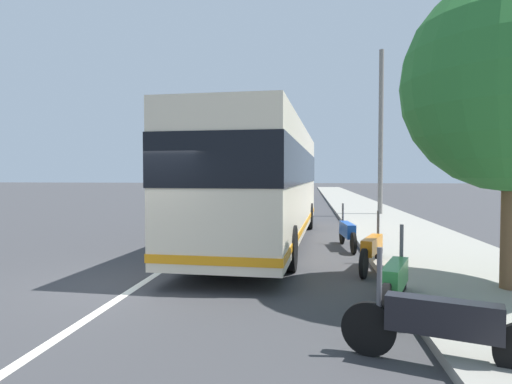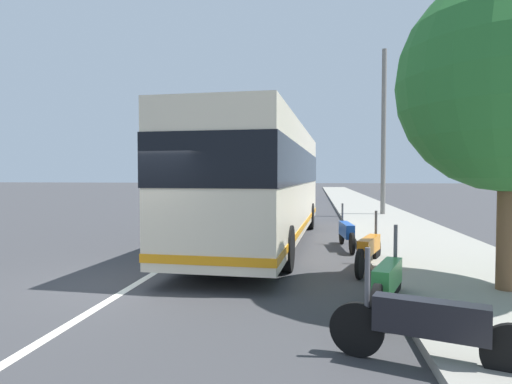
{
  "view_description": "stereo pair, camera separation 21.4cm",
  "coord_description": "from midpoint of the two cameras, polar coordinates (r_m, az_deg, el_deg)",
  "views": [
    {
      "loc": [
        -7.87,
        -3.16,
        2.07
      ],
      "look_at": [
        6.28,
        -1.43,
        1.52
      ],
      "focal_mm": 30.29,
      "sensor_mm": 36.0,
      "label": 1
    },
    {
      "loc": [
        -7.84,
        -3.37,
        2.07
      ],
      "look_at": [
        6.28,
        -1.43,
        1.52
      ],
      "focal_mm": 30.29,
      "sensor_mm": 36.0,
      "label": 2
    }
  ],
  "objects": [
    {
      "name": "motorcycle_angled",
      "position": [
        12.52,
        11.48,
        -5.21
      ],
      "size": [
        2.3,
        0.36,
        1.24
      ],
      "rotation": [
        0.0,
        0.0,
        0.1
      ],
      "color": "black",
      "rests_on": "ground"
    },
    {
      "name": "car_behind_bus",
      "position": [
        25.29,
        -3.85,
        -0.92
      ],
      "size": [
        4.29,
        1.84,
        1.45
      ],
      "rotation": [
        0.0,
        0.0,
        3.16
      ],
      "color": "red",
      "rests_on": "ground"
    },
    {
      "name": "sidewalk_curb",
      "position": [
        18.24,
        16.87,
        -4.19
      ],
      "size": [
        110.0,
        3.6,
        0.14
      ],
      "primitive_type": "cube",
      "color": "gray",
      "rests_on": "ground"
    },
    {
      "name": "motorcycle_far_end",
      "position": [
        9.82,
        14.48,
        -7.25
      ],
      "size": [
        2.25,
        0.82,
        1.25
      ],
      "rotation": [
        0.0,
        0.0,
        -0.32
      ],
      "color": "black",
      "rests_on": "ground"
    },
    {
      "name": "lane_divider_line",
      "position": [
        18.27,
        -3.4,
        -4.3
      ],
      "size": [
        110.0,
        0.16,
        0.01
      ],
      "primitive_type": "cube",
      "color": "silver",
      "rests_on": "ground"
    },
    {
      "name": "car_ahead_same_lane",
      "position": [
        48.62,
        4.83,
        0.56
      ],
      "size": [
        4.07,
        1.87,
        1.46
      ],
      "rotation": [
        0.0,
        0.0,
        -0.01
      ],
      "color": "red",
      "rests_on": "ground"
    },
    {
      "name": "motorcycle_by_tree",
      "position": [
        6.86,
        17.03,
        -11.28
      ],
      "size": [
        2.17,
        0.81,
        1.27
      ],
      "rotation": [
        0.0,
        0.0,
        -0.33
      ],
      "color": "black",
      "rests_on": "ground"
    },
    {
      "name": "utility_pole",
      "position": [
        22.66,
        15.9,
        7.43
      ],
      "size": [
        0.24,
        0.24,
        8.33
      ],
      "primitive_type": "cylinder",
      "color": "slate",
      "rests_on": "ground"
    },
    {
      "name": "car_oncoming",
      "position": [
        38.94,
        4.99,
        0.14
      ],
      "size": [
        4.67,
        2.16,
        1.42
      ],
      "rotation": [
        0.0,
        0.0,
        0.06
      ],
      "color": "navy",
      "rests_on": "ground"
    },
    {
      "name": "ground_plane",
      "position": [
        8.75,
        -15.49,
        -11.57
      ],
      "size": [
        220.0,
        220.0,
        0.0
      ],
      "primitive_type": "plane",
      "color": "#38383A"
    },
    {
      "name": "coach_bus",
      "position": [
        13.12,
        0.73,
        1.68
      ],
      "size": [
        11.85,
        3.13,
        3.48
      ],
      "rotation": [
        0.0,
        0.0,
        -0.06
      ],
      "color": "beige",
      "rests_on": "ground"
    },
    {
      "name": "motorcycle_nearest_curb",
      "position": [
        5.17,
        22.13,
        -15.95
      ],
      "size": [
        0.8,
        2.08,
        1.26
      ],
      "rotation": [
        0.0,
        0.0,
        1.23
      ],
      "color": "black",
      "rests_on": "ground"
    },
    {
      "name": "car_side_street",
      "position": [
        38.1,
        -0.12,
        0.19
      ],
      "size": [
        4.36,
        2.15,
        1.53
      ],
      "rotation": [
        0.0,
        0.0,
        3.08
      ],
      "color": "navy",
      "rests_on": "ground"
    }
  ]
}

